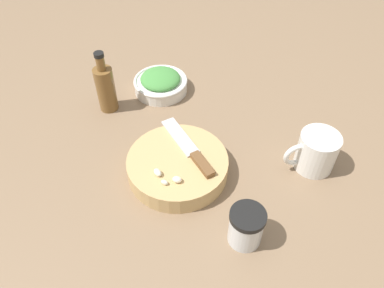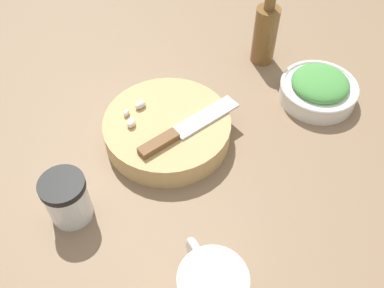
% 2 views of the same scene
% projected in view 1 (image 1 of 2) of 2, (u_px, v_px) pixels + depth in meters
% --- Properties ---
extents(ground_plane, '(5.00, 5.00, 0.00)m').
position_uv_depth(ground_plane, '(205.00, 148.00, 0.95)').
color(ground_plane, '#7F664C').
extents(cutting_board, '(0.24, 0.24, 0.05)m').
position_uv_depth(cutting_board, '(178.00, 166.00, 0.88)').
color(cutting_board, tan).
rests_on(cutting_board, ground_plane).
extents(chef_knife, '(0.22, 0.06, 0.01)m').
position_uv_depth(chef_knife, '(190.00, 150.00, 0.88)').
color(chef_knife, brown).
rests_on(chef_knife, cutting_board).
extents(garlic_cloves, '(0.07, 0.05, 0.01)m').
position_uv_depth(garlic_cloves, '(167.00, 177.00, 0.82)').
color(garlic_cloves, silver).
rests_on(garlic_cloves, cutting_board).
extents(herb_bowl, '(0.16, 0.16, 0.06)m').
position_uv_depth(herb_bowl, '(161.00, 83.00, 1.10)').
color(herb_bowl, silver).
rests_on(herb_bowl, ground_plane).
extents(spice_jar, '(0.07, 0.07, 0.09)m').
position_uv_depth(spice_jar, '(246.00, 227.00, 0.74)').
color(spice_jar, silver).
rests_on(spice_jar, ground_plane).
extents(coffee_mug, '(0.09, 0.13, 0.10)m').
position_uv_depth(coffee_mug, '(316.00, 152.00, 0.88)').
color(coffee_mug, silver).
rests_on(coffee_mug, ground_plane).
extents(oil_bottle, '(0.05, 0.05, 0.18)m').
position_uv_depth(oil_bottle, '(106.00, 87.00, 1.01)').
color(oil_bottle, brown).
rests_on(oil_bottle, ground_plane).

